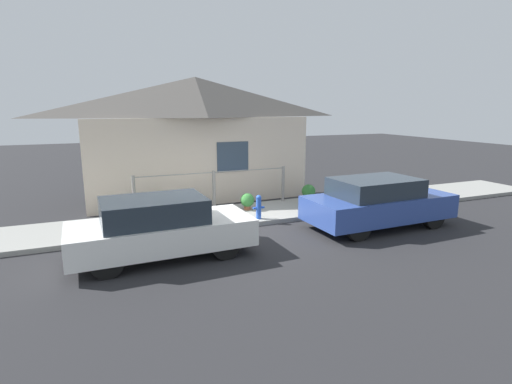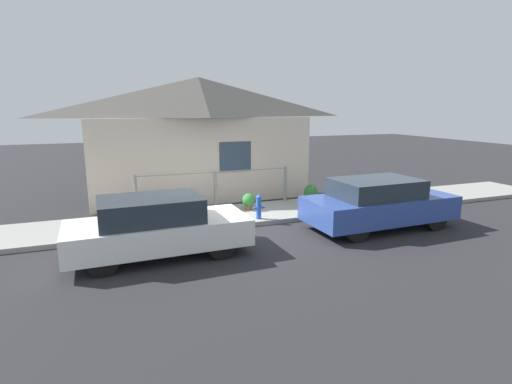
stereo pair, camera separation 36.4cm
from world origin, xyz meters
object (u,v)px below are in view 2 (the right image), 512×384
at_px(potted_plant_near_hydrant, 248,201).
at_px(potted_plant_by_fence, 162,203).
at_px(potted_plant_corner, 311,193).
at_px(fire_hydrant, 259,206).
at_px(car_right, 379,203).
at_px(car_left, 157,227).

relative_size(potted_plant_near_hydrant, potted_plant_by_fence, 0.78).
height_order(potted_plant_by_fence, potted_plant_corner, potted_plant_by_fence).
height_order(potted_plant_near_hydrant, potted_plant_corner, potted_plant_corner).
relative_size(fire_hydrant, potted_plant_near_hydrant, 1.33).
height_order(car_right, fire_hydrant, car_right).
bearing_deg(potted_plant_corner, car_left, -152.64).
xyz_separation_m(car_left, fire_hydrant, (3.00, 1.58, -0.19)).
xyz_separation_m(fire_hydrant, potted_plant_by_fence, (-2.50, 1.28, 0.01)).
relative_size(car_right, fire_hydrant, 5.98).
height_order(car_left, car_right, car_right).
bearing_deg(fire_hydrant, potted_plant_by_fence, 152.84).
height_order(car_right, potted_plant_corner, car_right).
xyz_separation_m(car_left, potted_plant_by_fence, (0.50, 2.86, -0.18)).
height_order(potted_plant_near_hydrant, potted_plant_by_fence, potted_plant_by_fence).
height_order(fire_hydrant, potted_plant_by_fence, fire_hydrant).
xyz_separation_m(potted_plant_near_hydrant, potted_plant_corner, (2.19, 0.08, 0.07)).
distance_m(fire_hydrant, potted_plant_near_hydrant, 1.07).
relative_size(potted_plant_by_fence, potted_plant_corner, 1.08).
xyz_separation_m(car_right, potted_plant_by_fence, (-5.34, 2.86, -0.20)).
height_order(car_left, potted_plant_near_hydrant, car_left).
bearing_deg(potted_plant_corner, potted_plant_by_fence, 178.36).
xyz_separation_m(potted_plant_near_hydrant, potted_plant_by_fence, (-2.58, 0.21, 0.09)).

